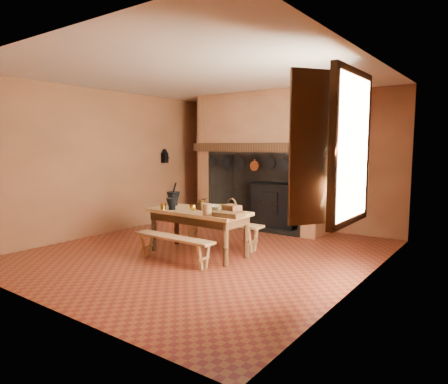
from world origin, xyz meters
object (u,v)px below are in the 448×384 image
object	(u,v)px
iron_range	(276,205)
bench_front	(174,243)
coffee_grinder	(202,205)
mixing_bowl	(216,208)
work_table	(198,217)
wicker_basket	(232,209)

from	to	relation	value
iron_range	bench_front	distance (m)	3.18
iron_range	coffee_grinder	xyz separation A→B (m)	(0.04, -2.54, 0.30)
bench_front	mixing_bowl	world-z (taller)	mixing_bowl
iron_range	work_table	xyz separation A→B (m)	(0.02, -2.60, 0.11)
mixing_bowl	wicker_basket	size ratio (longest dim) A/B	0.97
work_table	wicker_basket	xyz separation A→B (m)	(0.65, -0.01, 0.19)
work_table	wicker_basket	size ratio (longest dim) A/B	5.57
coffee_grinder	wicker_basket	size ratio (longest dim) A/B	0.66
coffee_grinder	mixing_bowl	bearing A→B (deg)	49.40
mixing_bowl	wicker_basket	distance (m)	0.51
iron_range	coffee_grinder	world-z (taller)	iron_range
coffee_grinder	wicker_basket	distance (m)	0.64
work_table	mixing_bowl	size ratio (longest dim) A/B	5.74
iron_range	work_table	world-z (taller)	iron_range
coffee_grinder	bench_front	bearing A→B (deg)	-81.83
iron_range	work_table	size ratio (longest dim) A/B	0.98
iron_range	mixing_bowl	size ratio (longest dim) A/B	5.61
coffee_grinder	wicker_basket	world-z (taller)	wicker_basket
wicker_basket	work_table	bearing A→B (deg)	-166.89
work_table	coffee_grinder	xyz separation A→B (m)	(0.02, 0.06, 0.19)
work_table	iron_range	bearing A→B (deg)	90.48
iron_range	wicker_basket	xyz separation A→B (m)	(0.67, -2.61, 0.31)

